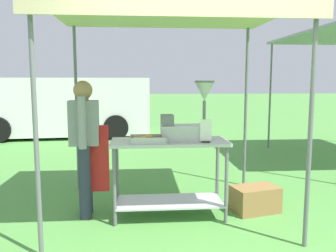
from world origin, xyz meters
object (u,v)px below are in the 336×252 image
(stall_canopy, at_px, (169,17))
(van_white, at_px, (63,106))
(vendor, at_px, (85,141))
(donut_cart, at_px, (169,164))
(donut_fryer, at_px, (189,121))
(donut_tray, at_px, (148,140))
(supply_crate, at_px, (255,199))
(menu_sign, at_px, (206,133))

(stall_canopy, xyz_separation_m, van_white, (-2.59, 6.34, -1.45))
(stall_canopy, height_order, van_white, stall_canopy)
(stall_canopy, xyz_separation_m, vendor, (-0.98, 0.02, -1.43))
(stall_canopy, relative_size, vendor, 1.68)
(donut_cart, relative_size, donut_fryer, 1.96)
(van_white, bearing_deg, stall_canopy, -67.81)
(donut_tray, xyz_separation_m, van_white, (-2.33, 6.54, -0.07))
(stall_canopy, distance_m, supply_crate, 2.42)
(donut_tray, bearing_deg, supply_crate, 7.27)
(stall_canopy, relative_size, menu_sign, 10.40)
(menu_sign, bearing_deg, donut_cart, 157.58)
(donut_fryer, distance_m, vendor, 1.24)
(donut_cart, xyz_separation_m, vendor, (-0.98, 0.12, 0.26))
(supply_crate, distance_m, van_white, 7.38)
(stall_canopy, xyz_separation_m, supply_crate, (1.07, -0.03, -2.17))
(donut_cart, bearing_deg, donut_fryer, -2.00)
(menu_sign, bearing_deg, donut_tray, 174.17)
(donut_cart, distance_m, donut_fryer, 0.55)
(donut_cart, xyz_separation_m, donut_tray, (-0.25, -0.10, 0.30))
(donut_tray, distance_m, van_white, 6.95)
(donut_fryer, distance_m, menu_sign, 0.26)
(menu_sign, xyz_separation_m, van_white, (-2.98, 6.61, -0.15))
(donut_cart, bearing_deg, van_white, 111.88)
(stall_canopy, distance_m, donut_tray, 1.42)
(stall_canopy, xyz_separation_m, donut_fryer, (0.22, -0.11, -1.18))
(supply_crate, bearing_deg, stall_canopy, 178.54)
(donut_cart, bearing_deg, supply_crate, 3.83)
(vendor, relative_size, supply_crate, 2.60)
(donut_fryer, distance_m, supply_crate, 1.30)
(donut_tray, relative_size, vendor, 0.26)
(stall_canopy, height_order, donut_tray, stall_canopy)
(stall_canopy, height_order, supply_crate, stall_canopy)
(supply_crate, bearing_deg, vendor, 178.72)
(vendor, distance_m, van_white, 6.53)
(stall_canopy, height_order, donut_fryer, stall_canopy)
(menu_sign, bearing_deg, van_white, 114.31)
(supply_crate, bearing_deg, menu_sign, -160.72)
(donut_fryer, xyz_separation_m, menu_sign, (0.17, -0.16, -0.12))
(donut_tray, relative_size, donut_fryer, 0.60)
(donut_tray, bearing_deg, donut_fryer, 10.63)
(stall_canopy, xyz_separation_m, donut_tray, (-0.25, -0.20, -1.38))
(stall_canopy, bearing_deg, van_white, 112.19)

